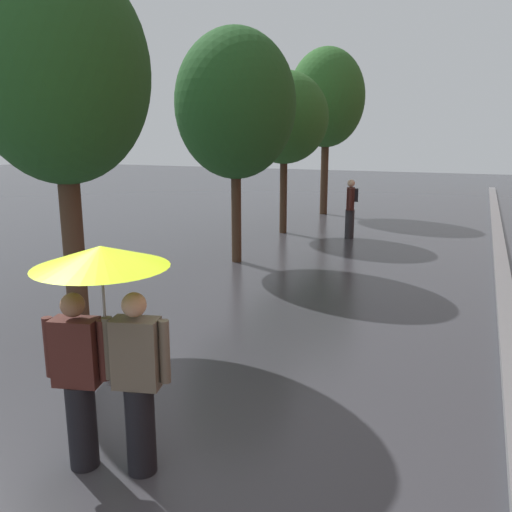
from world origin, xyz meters
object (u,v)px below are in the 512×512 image
object	(u,v)px
street_tree_1	(235,105)
couple_under_umbrella	(105,323)
street_tree_0	(60,74)
street_tree_3	(326,98)
street_tree_2	(284,118)
pedestrian_walking_midground	(351,207)

from	to	relation	value
street_tree_1	couple_under_umbrella	xyz separation A→B (m)	(2.33, -7.72, -2.19)
street_tree_0	street_tree_1	bearing A→B (deg)	86.50
street_tree_3	couple_under_umbrella	bearing A→B (deg)	-81.01
street_tree_2	street_tree_0	bearing A→B (deg)	-90.26
street_tree_1	street_tree_3	size ratio (longest dim) A/B	0.88
street_tree_2	pedestrian_walking_midground	xyz separation A→B (m)	(2.08, -0.10, -2.50)
street_tree_1	pedestrian_walking_midground	size ratio (longest dim) A/B	3.10
street_tree_0	couple_under_umbrella	size ratio (longest dim) A/B	2.60
street_tree_0	pedestrian_walking_midground	xyz separation A→B (m)	(2.12, 8.96, -2.86)
street_tree_0	couple_under_umbrella	xyz separation A→B (m)	(2.64, -2.64, -2.37)
street_tree_0	street_tree_3	bearing A→B (deg)	89.51
street_tree_0	couple_under_umbrella	world-z (taller)	street_tree_0
street_tree_3	pedestrian_walking_midground	size ratio (longest dim) A/B	3.53
street_tree_3	street_tree_2	bearing A→B (deg)	-91.00
street_tree_1	street_tree_0	bearing A→B (deg)	-93.50
street_tree_0	street_tree_3	xyz separation A→B (m)	(0.11, 13.32, 0.43)
street_tree_2	pedestrian_walking_midground	bearing A→B (deg)	-2.73
street_tree_0	street_tree_1	distance (m)	5.10
street_tree_1	street_tree_3	world-z (taller)	street_tree_3
street_tree_0	street_tree_2	world-z (taller)	street_tree_0
street_tree_1	street_tree_2	bearing A→B (deg)	93.89
street_tree_0	pedestrian_walking_midground	size ratio (longest dim) A/B	3.17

